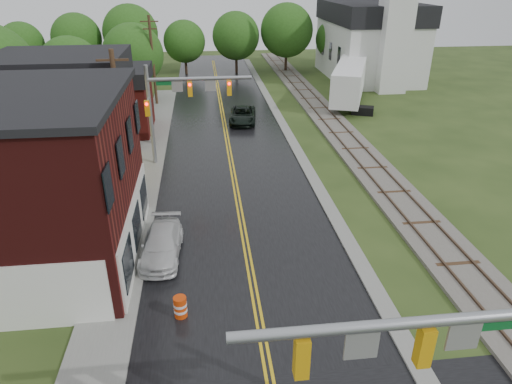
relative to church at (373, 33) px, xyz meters
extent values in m
cube|color=black|center=(-20.00, -23.74, -5.83)|extent=(10.00, 90.00, 0.02)
cube|color=gray|center=(-14.60, -18.74, -5.83)|extent=(0.80, 70.00, 0.12)
cube|color=gray|center=(-26.20, -28.74, -5.83)|extent=(2.40, 50.00, 0.12)
cube|color=silver|center=(-25.45, -38.74, -4.33)|extent=(0.10, 9.50, 3.00)
cube|color=tan|center=(-31.00, -27.74, -2.63)|extent=(8.00, 7.00, 6.40)
cube|color=#3F0F0C|center=(-30.00, -18.74, -3.63)|extent=(7.00, 6.00, 4.40)
cube|color=silver|center=(0.00, 1.26, -2.33)|extent=(10.00, 16.00, 7.00)
cube|color=black|center=(0.00, 1.26, 2.37)|extent=(10.40, 16.40, 2.40)
cube|color=silver|center=(0.00, -6.74, -0.33)|extent=(3.20, 3.20, 11.00)
cube|color=#59544C|center=(-10.00, -18.74, -5.73)|extent=(3.20, 80.00, 0.20)
cube|color=#4C3828|center=(-10.72, -18.74, -5.59)|extent=(0.10, 80.00, 0.12)
cube|color=#4C3828|center=(-9.28, -18.74, -5.59)|extent=(0.10, 80.00, 0.12)
cylinder|color=gray|center=(-18.00, -51.74, 0.37)|extent=(7.20, 0.26, 0.26)
cube|color=orange|center=(-17.28, -51.74, -0.33)|extent=(0.32, 0.30, 1.05)
cube|color=orange|center=(-20.02, -51.74, -0.33)|extent=(0.32, 0.30, 1.05)
cube|color=gray|center=(-16.42, -51.74, -0.13)|extent=(0.75, 0.06, 0.75)
cube|color=gray|center=(-18.72, -51.74, -0.13)|extent=(0.75, 0.06, 0.75)
cube|color=#0C5926|center=(-15.70, -51.74, 0.12)|extent=(1.40, 0.04, 0.30)
cylinder|color=gray|center=(-25.60, -26.74, -2.23)|extent=(0.28, 0.28, 7.20)
cylinder|color=gray|center=(-22.00, -26.74, 0.37)|extent=(7.20, 0.26, 0.26)
cube|color=orange|center=(-22.72, -26.74, -0.33)|extent=(0.32, 0.30, 1.05)
cube|color=orange|center=(-19.98, -26.74, -0.33)|extent=(0.32, 0.30, 1.05)
cube|color=gray|center=(-23.58, -26.74, -0.13)|extent=(0.75, 0.06, 0.75)
cube|color=gray|center=(-21.28, -26.74, -0.13)|extent=(0.75, 0.06, 0.75)
cube|color=#0C5926|center=(-24.30, -26.74, 0.12)|extent=(1.40, 0.04, 0.30)
sphere|color=#FF0C0C|center=(-22.72, -26.92, 0.00)|extent=(0.20, 0.20, 0.20)
cylinder|color=#382616|center=(-26.80, -31.74, -1.33)|extent=(0.28, 0.28, 9.00)
cube|color=#382616|center=(-26.80, -31.74, 2.57)|extent=(1.80, 0.12, 0.12)
cube|color=#382616|center=(-26.80, -31.74, 1.87)|extent=(1.40, 0.12, 0.12)
cylinder|color=#382616|center=(-26.80, -9.74, -1.33)|extent=(0.28, 0.28, 9.00)
cube|color=#382616|center=(-26.80, -9.74, 2.57)|extent=(1.80, 0.12, 0.12)
cube|color=#382616|center=(-26.80, -9.74, 1.87)|extent=(1.40, 0.12, 0.12)
cylinder|color=black|center=(-38.00, -21.74, -4.12)|extent=(0.36, 0.36, 3.42)
cylinder|color=black|center=(-34.00, -13.74, -4.48)|extent=(0.36, 0.36, 2.70)
sphere|color=#254F16|center=(-34.00, -13.74, -1.18)|extent=(6.00, 6.00, 6.00)
sphere|color=#254F16|center=(-33.40, -14.14, -1.71)|extent=(4.20, 4.20, 4.20)
cylinder|color=black|center=(-29.00, -7.74, -4.39)|extent=(0.36, 0.36, 2.88)
sphere|color=#254F16|center=(-29.00, -7.74, -0.87)|extent=(6.40, 6.40, 6.40)
sphere|color=#254F16|center=(-28.40, -8.14, -1.43)|extent=(4.48, 4.48, 4.48)
imported|color=black|center=(-18.24, -17.22, -5.13)|extent=(2.98, 5.35, 1.41)
imported|color=silver|center=(-24.24, -39.12, -5.17)|extent=(2.12, 4.67, 1.33)
cube|color=black|center=(-6.12, -15.91, -5.43)|extent=(2.41, 1.89, 0.80)
cylinder|color=gray|center=(-6.12, -7.77, -5.43)|extent=(0.16, 0.16, 0.80)
cube|color=white|center=(-6.12, -11.02, -3.41)|extent=(7.38, 13.15, 3.25)
cylinder|color=red|center=(-23.19, -43.74, -5.35)|extent=(0.62, 0.62, 0.96)
camera|label=1|loc=(-21.81, -58.76, 7.06)|focal=32.00mm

